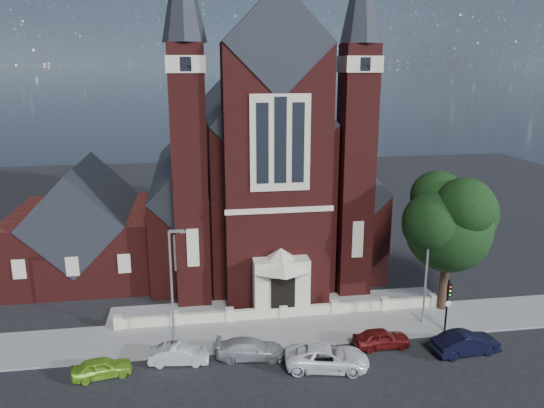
% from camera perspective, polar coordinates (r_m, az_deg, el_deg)
% --- Properties ---
extents(ground, '(120.00, 120.00, 0.00)m').
position_cam_1_polar(ground, '(48.47, -0.59, -7.64)').
color(ground, black).
rests_on(ground, ground).
extents(pavement_strip, '(60.00, 5.00, 0.12)m').
position_cam_1_polar(pavement_strip, '(39.08, 1.69, -13.43)').
color(pavement_strip, gray).
rests_on(pavement_strip, ground).
extents(forecourt_paving, '(26.00, 3.00, 0.14)m').
position_cam_1_polar(forecourt_paving, '(42.60, 0.69, -10.93)').
color(forecourt_paving, gray).
rests_on(forecourt_paving, ground).
extents(forecourt_wall, '(24.00, 0.40, 0.90)m').
position_cam_1_polar(forecourt_wall, '(40.83, 1.17, -12.12)').
color(forecourt_wall, beige).
rests_on(forecourt_wall, ground).
extents(church, '(20.01, 34.90, 29.20)m').
position_cam_1_polar(church, '(53.69, -1.84, 3.70)').
color(church, '#471513').
rests_on(church, ground).
extents(parish_hall, '(12.00, 12.20, 10.24)m').
position_cam_1_polar(parish_hall, '(50.43, -19.45, -2.77)').
color(parish_hall, '#471513').
rests_on(parish_hall, ground).
extents(street_tree, '(6.40, 6.60, 10.70)m').
position_cam_1_polar(street_tree, '(41.51, 18.82, -2.14)').
color(street_tree, black).
rests_on(street_tree, ground).
extents(street_lamp_left, '(1.16, 0.22, 8.09)m').
position_cam_1_polar(street_lamp_left, '(36.15, -10.65, -8.05)').
color(street_lamp_left, gray).
rests_on(street_lamp_left, ground).
extents(street_lamp_right, '(1.16, 0.22, 8.09)m').
position_cam_1_polar(street_lamp_right, '(39.71, 16.44, -6.30)').
color(street_lamp_right, gray).
rests_on(street_lamp_right, ground).
extents(traffic_signal, '(0.28, 0.42, 4.00)m').
position_cam_1_polar(traffic_signal, '(39.56, 18.41, -9.70)').
color(traffic_signal, black).
rests_on(traffic_signal, ground).
extents(car_lime_van, '(3.78, 2.10, 1.22)m').
position_cam_1_polar(car_lime_van, '(35.28, -17.86, -16.40)').
color(car_lime_van, '#6EA821').
rests_on(car_lime_van, ground).
extents(car_silver_a, '(3.90, 1.67, 1.25)m').
position_cam_1_polar(car_silver_a, '(35.50, -9.98, -15.63)').
color(car_silver_a, '#B2B5BA').
rests_on(car_silver_a, ground).
extents(car_silver_b, '(4.64, 2.38, 1.29)m').
position_cam_1_polar(car_silver_b, '(35.56, -2.33, -15.30)').
color(car_silver_b, '#929499').
rests_on(car_silver_b, ground).
extents(car_white_suv, '(5.63, 3.39, 1.46)m').
position_cam_1_polar(car_white_suv, '(34.63, 5.93, -16.11)').
color(car_white_suv, white).
rests_on(car_white_suv, ground).
extents(car_dark_red, '(3.90, 1.68, 1.31)m').
position_cam_1_polar(car_dark_red, '(37.45, 11.67, -13.95)').
color(car_dark_red, '#5D1010').
rests_on(car_dark_red, ground).
extents(car_navy, '(4.62, 2.01, 1.48)m').
position_cam_1_polar(car_navy, '(38.18, 20.14, -13.86)').
color(car_navy, black).
rests_on(car_navy, ground).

